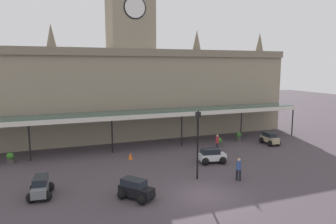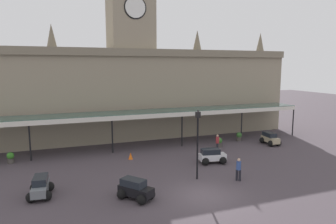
{
  "view_description": "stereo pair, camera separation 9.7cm",
  "coord_description": "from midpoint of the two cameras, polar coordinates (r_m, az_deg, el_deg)",
  "views": [
    {
      "loc": [
        -8.81,
        -16.89,
        8.26
      ],
      "look_at": [
        0.0,
        6.47,
        4.55
      ],
      "focal_mm": 33.11,
      "sensor_mm": 36.0,
      "label": 1
    },
    {
      "loc": [
        -8.72,
        -16.92,
        8.26
      ],
      "look_at": [
        0.0,
        6.47,
        4.55
      ],
      "focal_mm": 33.11,
      "sensor_mm": 36.0,
      "label": 2
    }
  ],
  "objects": [
    {
      "name": "planter_by_canopy",
      "position": [
        35.54,
        13.01,
        -4.41
      ],
      "size": [
        0.6,
        0.6,
        0.96
      ],
      "color": "#47423D",
      "rests_on": "ground"
    },
    {
      "name": "station_building",
      "position": [
        36.99,
        -6.71,
        4.5
      ],
      "size": [
        38.07,
        6.86,
        18.16
      ],
      "color": "gray",
      "rests_on": "ground"
    },
    {
      "name": "pedestrian_beside_cars",
      "position": [
        30.72,
        9.18,
        -5.51
      ],
      "size": [
        0.34,
        0.37,
        1.67
      ],
      "color": "black",
      "rests_on": "ground"
    },
    {
      "name": "car_grey_estate",
      "position": [
        21.89,
        -22.3,
        -12.79
      ],
      "size": [
        1.68,
        2.33,
        1.27
      ],
      "color": "slate",
      "rests_on": "ground"
    },
    {
      "name": "planter_near_kerb",
      "position": [
        30.02,
        -26.91,
        -7.49
      ],
      "size": [
        0.6,
        0.6,
        0.96
      ],
      "color": "#47423D",
      "rests_on": "ground"
    },
    {
      "name": "car_black_estate",
      "position": [
        20.07,
        -5.88,
        -14.15
      ],
      "size": [
        2.3,
        2.42,
        1.27
      ],
      "color": "black",
      "rests_on": "ground"
    },
    {
      "name": "victorian_lamppost",
      "position": [
        22.59,
        5.6,
        -4.56
      ],
      "size": [
        0.3,
        0.3,
        5.17
      ],
      "color": "black",
      "rests_on": "ground"
    },
    {
      "name": "planter_forecourt_centre",
      "position": [
        32.51,
        9.51,
        -5.5
      ],
      "size": [
        0.6,
        0.6,
        0.96
      ],
      "color": "#47423D",
      "rests_on": "ground"
    },
    {
      "name": "traffic_cone",
      "position": [
        28.17,
        -6.81,
        -8.02
      ],
      "size": [
        0.4,
        0.4,
        0.61
      ],
      "primitive_type": "cone",
      "color": "orange",
      "rests_on": "ground"
    },
    {
      "name": "entrance_canopy",
      "position": [
        31.8,
        -4.21,
        -0.14
      ],
      "size": [
        36.27,
        3.26,
        3.66
      ],
      "color": "#38564C",
      "rests_on": "ground"
    },
    {
      "name": "ground_plane",
      "position": [
        20.76,
        6.61,
        -15.06
      ],
      "size": [
        140.0,
        140.0,
        0.0
      ],
      "primitive_type": "plane",
      "color": "#463D43"
    },
    {
      "name": "pedestrian_crossing_forecourt",
      "position": [
        23.38,
        12.97,
        -10.1
      ],
      "size": [
        0.34,
        0.34,
        1.67
      ],
      "color": "black",
      "rests_on": "ground"
    },
    {
      "name": "car_white_estate",
      "position": [
        27.09,
        8.22,
        -8.15
      ],
      "size": [
        2.37,
        1.79,
        1.27
      ],
      "color": "silver",
      "rests_on": "ground"
    },
    {
      "name": "car_beige_estate",
      "position": [
        34.81,
        18.36,
        -4.77
      ],
      "size": [
        1.66,
        2.31,
        1.27
      ],
      "color": "tan",
      "rests_on": "ground"
    }
  ]
}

